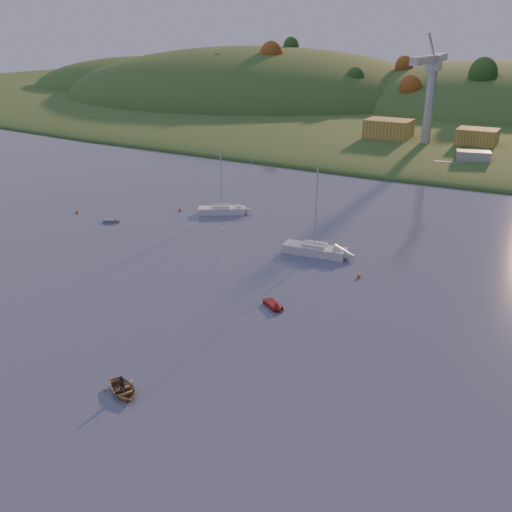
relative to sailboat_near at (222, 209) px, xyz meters
The scene contains 20 objects.
far_shore 174.77m from the sailboat_near, 85.05° to the left, with size 620.00×220.00×1.50m, color #2F5120.
shore_slope 110.15m from the sailboat_near, 82.14° to the left, with size 640.00×150.00×7.00m, color #2F5120.
hill_left_far 215.23m from the sailboat_near, 132.33° to the left, with size 120.00×100.00×32.00m, color #2F5120.
hill_left 162.43m from the sailboat_near, 117.47° to the left, with size 170.00×140.00×44.00m, color #2F5120.
hill_center 156.14m from the sailboat_near, 80.76° to the left, with size 140.00×120.00×36.00m, color #2F5120.
hillside_trees 129.99m from the sailboat_near, 83.34° to the left, with size 280.00×50.00×32.00m, color #183F16, non-canonical shape.
wharf 69.09m from the sailboat_near, 73.12° to the left, with size 42.00×16.00×2.40m, color slate.
shed_west 67.61m from the sailboat_near, 83.99° to the left, with size 11.00×8.00×4.80m, color olive.
shed_east 73.76m from the sailboat_near, 67.61° to the left, with size 9.00×7.00×4.00m, color olive.
dock_crane 66.86m from the sailboat_near, 74.73° to the left, with size 3.20×28.00×20.30m.
sailboat_near is the anchor object (origin of this frame).
sailboat_far 22.60m from the sailboat_near, 24.75° to the right, with size 8.60×3.29×11.65m.
canoe 49.81m from the sailboat_near, 67.10° to the right, with size 2.61×3.65×0.76m, color olive.
paddler 49.81m from the sailboat_near, 67.10° to the right, with size 0.51×0.33×1.39m, color black.
red_tender 35.14m from the sailboat_near, 48.32° to the right, with size 3.24×2.67×1.08m.
grey_dinghy 17.11m from the sailboat_near, 135.67° to the right, with size 2.81×1.92×0.99m.
work_vessel 60.17m from the sailboat_near, 60.02° to the left, with size 16.87×9.20×4.11m.
buoy_0 31.51m from the sailboat_near, 26.16° to the right, with size 0.50×0.50×0.50m, color #F35E0C.
buoy_1 23.68m from the sailboat_near, 151.52° to the right, with size 0.50×0.50×0.50m, color #F35E0C.
buoy_2 7.20m from the sailboat_near, 163.69° to the right, with size 0.50×0.50×0.50m, color #F35E0C.
Camera 1 is at (32.93, -19.05, 27.71)m, focal length 40.00 mm.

